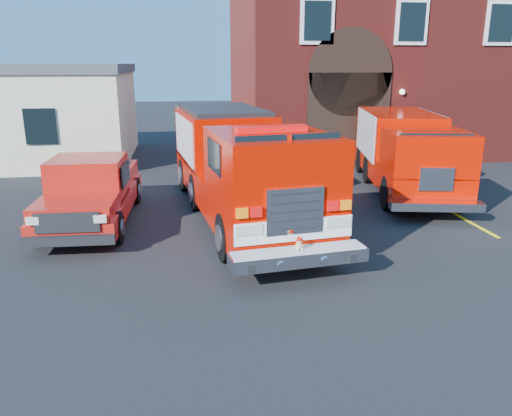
{
  "coord_description": "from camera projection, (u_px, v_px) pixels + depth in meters",
  "views": [
    {
      "loc": [
        -1.56,
        -11.65,
        4.37
      ],
      "look_at": [
        0.0,
        -1.2,
        1.3
      ],
      "focal_mm": 35.0,
      "sensor_mm": 36.0,
      "label": 1
    }
  ],
  "objects": [
    {
      "name": "side_building",
      "position": [
        17.0,
        112.0,
        22.95
      ],
      "size": [
        10.2,
        8.2,
        4.35
      ],
      "color": "beige",
      "rests_on": "ground"
    },
    {
      "name": "fire_station",
      "position": [
        384.0,
        66.0,
        25.88
      ],
      "size": [
        15.2,
        10.2,
        8.45
      ],
      "color": "maroon",
      "rests_on": "ground"
    },
    {
      "name": "secondary_truck",
      "position": [
        405.0,
        150.0,
        17.67
      ],
      "size": [
        4.06,
        8.41,
        2.62
      ],
      "color": "black",
      "rests_on": "ground"
    },
    {
      "name": "parking_stripe_mid",
      "position": [
        419.0,
        195.0,
        17.23
      ],
      "size": [
        0.12,
        3.0,
        0.01
      ],
      "primitive_type": "cube",
      "color": "yellow",
      "rests_on": "ground"
    },
    {
      "name": "ground",
      "position": [
        249.0,
        244.0,
        12.51
      ],
      "size": [
        100.0,
        100.0,
        0.0
      ],
      "primitive_type": "plane",
      "color": "black",
      "rests_on": "ground"
    },
    {
      "name": "parking_stripe_near",
      "position": [
        467.0,
        221.0,
        14.38
      ],
      "size": [
        0.12,
        3.0,
        0.01
      ],
      "primitive_type": "cube",
      "color": "yellow",
      "rests_on": "ground"
    },
    {
      "name": "parking_stripe_far",
      "position": [
        385.0,
        176.0,
        20.08
      ],
      "size": [
        0.12,
        3.0,
        0.01
      ],
      "primitive_type": "cube",
      "color": "yellow",
      "rests_on": "ground"
    },
    {
      "name": "fire_engine",
      "position": [
        240.0,
        164.0,
        14.39
      ],
      "size": [
        3.9,
        10.05,
        3.02
      ],
      "color": "black",
      "rests_on": "ground"
    },
    {
      "name": "pickup_truck",
      "position": [
        92.0,
        191.0,
        14.05
      ],
      "size": [
        2.31,
        5.92,
        1.91
      ],
      "color": "black",
      "rests_on": "ground"
    }
  ]
}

